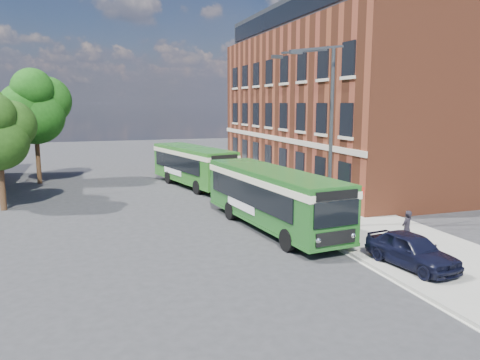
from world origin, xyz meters
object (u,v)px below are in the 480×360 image
object	(u,v)px
bus_rear	(193,163)
parked_car	(412,250)
bus_front	(272,193)
street_lamp	(324,135)

from	to	relation	value
bus_rear	parked_car	bearing A→B (deg)	-79.35
bus_front	bus_rear	size ratio (longest dim) A/B	1.09
bus_front	parked_car	world-z (taller)	bus_front
street_lamp	parked_car	bearing A→B (deg)	-85.69
parked_car	bus_front	bearing A→B (deg)	102.92
bus_rear	parked_car	world-z (taller)	bus_rear
street_lamp	parked_car	size ratio (longest dim) A/B	2.32
street_lamp	bus_rear	distance (m)	15.05
bus_front	parked_car	distance (m)	7.86
street_lamp	bus_front	distance (m)	3.89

